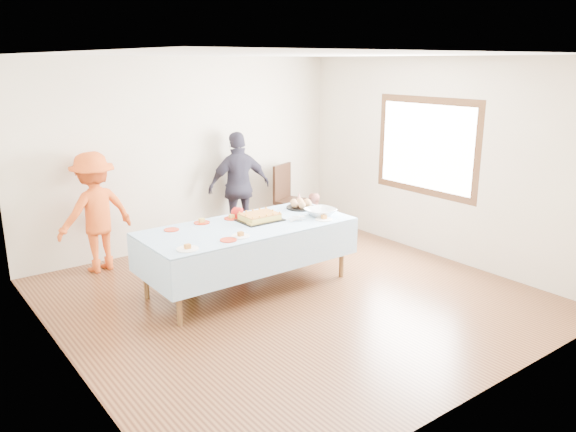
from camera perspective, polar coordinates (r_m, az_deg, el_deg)
name	(u,v)px	position (r m, az deg, el deg)	size (l,w,h in m)	color
ground	(292,296)	(6.58, 0.37, -8.15)	(5.00, 5.00, 0.00)	#412012
room_walls	(296,144)	(6.13, 0.78, 7.35)	(5.04, 5.04, 2.72)	beige
party_table	(248,230)	(6.61, -4.12, -1.39)	(2.50, 1.10, 0.78)	brown
birthday_cake	(260,217)	(6.75, -2.89, -0.12)	(0.50, 0.39, 0.09)	black
rolls_tray	(301,205)	(7.31, 1.32, 1.17)	(0.38, 0.38, 0.11)	black
punch_bowl	(320,212)	(6.98, 3.31, 0.40)	(0.37, 0.37, 0.09)	silver
party_hat	(299,198)	(7.50, 1.13, 1.79)	(0.10, 0.10, 0.16)	silver
fork_pile	(297,217)	(6.77, 0.96, -0.14)	(0.24, 0.18, 0.07)	white
plate_red_far_a	(171,230)	(6.51, -11.75, -1.37)	(0.17, 0.17, 0.01)	red
plate_red_far_b	(202,223)	(6.73, -8.75, -0.67)	(0.19, 0.19, 0.01)	red
plate_red_far_c	(232,218)	(6.86, -5.73, -0.24)	(0.19, 0.19, 0.01)	red
plate_red_far_d	(263,212)	(7.13, -2.51, 0.43)	(0.17, 0.17, 0.01)	red
plate_red_near	(228,240)	(6.05, -6.07, -2.43)	(0.18, 0.18, 0.01)	red
plate_white_left	(188,249)	(5.82, -10.16, -3.32)	(0.23, 0.23, 0.01)	white
plate_white_mid	(241,236)	(6.16, -4.84, -2.06)	(0.20, 0.20, 0.01)	white
plate_white_right	(324,219)	(6.81, 3.67, -0.33)	(0.21, 0.21, 0.01)	white
dining_chair	(288,195)	(8.83, 0.05, 2.17)	(0.61, 0.61, 1.08)	black
toddler_left	(237,242)	(7.02, -5.25, -2.68)	(0.33, 0.22, 0.91)	#B31A16
toddler_mid	(187,255)	(6.87, -10.20, -3.97)	(0.37, 0.24, 0.75)	#246C28
toddler_right	(312,223)	(7.94, 2.47, -0.68)	(0.42, 0.32, 0.86)	#B66955
adult_left	(95,212)	(7.56, -18.99, 0.36)	(1.00, 0.58, 1.55)	#D8511B
adult_right	(239,187)	(8.43, -4.97, 2.99)	(0.96, 0.40, 1.64)	#2D2B3B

